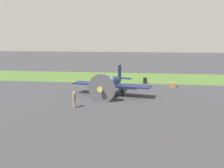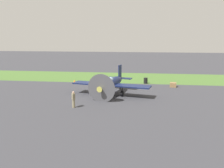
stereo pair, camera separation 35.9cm
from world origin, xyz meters
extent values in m
plane|color=#38383D|center=(0.00, 0.00, 0.00)|extent=(160.00, 160.00, 0.00)
cube|color=#476B2D|center=(0.00, -12.41, 0.00)|extent=(120.00, 11.00, 0.01)
ellipsoid|color=#141E47|center=(-1.28, 0.62, 1.50)|extent=(2.75, 7.14, 1.28)
cube|color=#141E47|center=(-1.20, 1.02, 1.34)|extent=(10.06, 3.83, 0.14)
cube|color=#141E47|center=(-1.97, -2.51, 2.43)|extent=(0.34, 1.13, 1.96)
cube|color=#141E47|center=(-1.97, -2.51, 1.60)|extent=(3.43, 1.61, 0.10)
cone|color=#B7B24C|center=(-0.48, 4.30, 1.50)|extent=(0.80, 0.85, 0.66)
cylinder|color=#4C4C51|center=(-0.52, 4.10, 1.50)|extent=(3.24, 0.75, 3.31)
ellipsoid|color=#8CB2C6|center=(-1.15, 1.23, 1.95)|extent=(1.02, 1.57, 0.72)
cylinder|color=black|center=(-2.64, 1.45, 0.35)|extent=(0.37, 0.73, 0.70)
cylinder|color=black|center=(-2.64, 1.45, 0.85)|extent=(0.12, 0.12, 0.99)
cylinder|color=black|center=(0.29, 0.81, 0.35)|extent=(0.37, 0.73, 0.70)
cylinder|color=black|center=(0.29, 0.81, 0.85)|extent=(0.12, 0.12, 0.99)
cylinder|color=black|center=(-1.99, -2.61, 0.17)|extent=(0.19, 0.35, 0.33)
cylinder|color=#847A5B|center=(1.91, 6.91, 0.44)|extent=(0.30, 0.30, 0.88)
cylinder|color=#847A5B|center=(1.91, 6.91, 1.19)|extent=(0.38, 0.38, 0.62)
sphere|color=tan|center=(1.91, 6.91, 1.61)|extent=(0.23, 0.23, 0.23)
cylinder|color=#847A5B|center=(1.88, 7.17, 1.19)|extent=(0.11, 0.11, 0.59)
cylinder|color=#847A5B|center=(1.94, 6.65, 1.19)|extent=(0.11, 0.11, 0.59)
cylinder|color=black|center=(-5.52, -7.29, 0.45)|extent=(0.60, 0.60, 0.90)
cube|color=olive|center=(-9.48, -5.13, 0.32)|extent=(1.01, 1.01, 0.64)
cone|color=orange|center=(5.73, -6.79, 0.22)|extent=(0.36, 0.36, 0.44)
camera|label=1|loc=(-4.95, 31.19, 7.41)|focal=39.96mm
camera|label=2|loc=(-5.30, 31.14, 7.41)|focal=39.96mm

